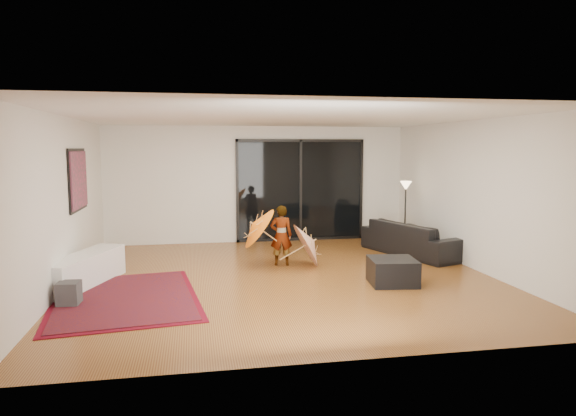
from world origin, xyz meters
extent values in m
plane|color=brown|center=(0.00, 0.00, 0.00)|extent=(7.00, 7.00, 0.00)
plane|color=white|center=(0.00, 0.00, 2.70)|extent=(7.00, 7.00, 0.00)
plane|color=silver|center=(0.00, 3.50, 1.35)|extent=(7.00, 0.00, 7.00)
plane|color=silver|center=(0.00, -3.50, 1.35)|extent=(7.00, 0.00, 7.00)
plane|color=silver|center=(-3.50, 0.00, 1.35)|extent=(0.00, 7.00, 7.00)
plane|color=silver|center=(3.50, 0.00, 1.35)|extent=(0.00, 7.00, 7.00)
cube|color=black|center=(1.00, 3.47, 1.20)|extent=(3.00, 0.04, 2.40)
cube|color=black|center=(1.00, 3.45, 2.37)|extent=(3.06, 0.06, 0.06)
cube|color=black|center=(1.00, 3.45, 0.03)|extent=(3.06, 0.06, 0.06)
cube|color=black|center=(1.00, 3.45, 1.20)|extent=(0.06, 0.06, 2.40)
cube|color=black|center=(-3.48, 1.00, 1.65)|extent=(0.02, 1.28, 1.08)
cube|color=#1C4738|center=(-3.46, 1.00, 1.65)|extent=(0.03, 1.18, 0.98)
cube|color=white|center=(-3.25, 0.07, 0.26)|extent=(1.07, 1.90, 0.51)
cube|color=#424244|center=(-3.25, -0.97, 0.17)|extent=(0.31, 0.31, 0.34)
cube|color=#5B0716|center=(-2.52, -0.78, 0.01)|extent=(2.37, 3.07, 0.01)
cube|color=maroon|center=(-2.52, -0.78, 0.01)|extent=(2.19, 2.89, 0.02)
imported|color=black|center=(2.95, 1.41, 0.34)|extent=(1.61, 2.49, 0.68)
cube|color=black|center=(1.65, -0.72, 0.21)|extent=(0.81, 0.81, 0.41)
cylinder|color=black|center=(3.10, 2.18, 0.01)|extent=(0.25, 0.25, 0.03)
cylinder|color=black|center=(3.10, 2.18, 0.68)|extent=(0.03, 0.03, 1.35)
cone|color=#FFD899|center=(3.10, 2.18, 1.37)|extent=(0.25, 0.25, 0.20)
imported|color=#999999|center=(0.10, 0.94, 0.57)|extent=(0.45, 0.32, 1.14)
cone|color=orange|center=(-0.45, 0.89, 0.74)|extent=(0.66, 0.87, 0.79)
cylinder|color=tan|center=(-0.45, 0.89, 0.40)|extent=(0.41, 0.02, 0.32)
cylinder|color=tan|center=(-0.45, 0.89, 0.84)|extent=(0.05, 0.02, 0.05)
cone|color=silver|center=(0.70, 0.79, 0.51)|extent=(0.58, 0.89, 0.87)
cylinder|color=tan|center=(0.70, 0.79, 0.13)|extent=(0.50, 0.02, 0.28)
cylinder|color=tan|center=(0.70, 0.79, 0.62)|extent=(0.06, 0.02, 0.04)
camera|label=1|loc=(-1.50, -8.41, 2.20)|focal=32.00mm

